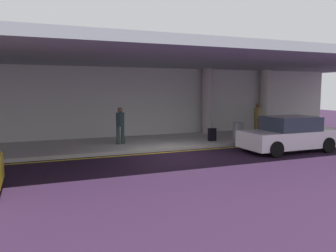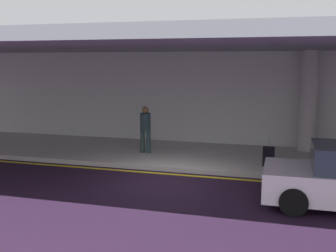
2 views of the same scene
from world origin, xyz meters
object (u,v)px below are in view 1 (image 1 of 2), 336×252
object	(u,v)px
support_column_left_mid	(207,101)
traveler_with_luggage	(257,116)
support_column_center	(265,100)
car_white	(289,135)
person_waiting_for_ride	(120,123)
trash_bin_steel	(239,131)
suitcase_upright_primary	(212,135)

from	to	relation	value
support_column_left_mid	traveler_with_luggage	world-z (taller)	support_column_left_mid
support_column_center	car_white	world-z (taller)	support_column_center
car_white	support_column_center	bearing A→B (deg)	59.27
person_waiting_for_ride	car_white	bearing A→B (deg)	55.99
trash_bin_steel	traveler_with_luggage	bearing A→B (deg)	37.33
support_column_center	suitcase_upright_primary	bearing A→B (deg)	-151.85
support_column_center	suitcase_upright_primary	xyz separation A→B (m)	(-5.25, -2.81, -1.51)
support_column_left_mid	suitcase_upright_primary	distance (m)	3.42
support_column_left_mid	trash_bin_steel	xyz separation A→B (m)	(0.27, -2.80, -1.40)
support_column_left_mid	car_white	xyz separation A→B (m)	(0.82, -5.73, -1.26)
car_white	traveler_with_luggage	world-z (taller)	traveler_with_luggage
trash_bin_steel	support_column_center	bearing A→B (deg)	36.85
trash_bin_steel	car_white	bearing A→B (deg)	-79.35
suitcase_upright_primary	traveler_with_luggage	bearing A→B (deg)	14.96
suitcase_upright_primary	person_waiting_for_ride	bearing A→B (deg)	158.88
support_column_left_mid	traveler_with_luggage	bearing A→B (deg)	-15.22
support_column_center	traveler_with_luggage	world-z (taller)	support_column_center
support_column_center	person_waiting_for_ride	world-z (taller)	support_column_center
support_column_center	car_white	bearing A→B (deg)	-119.00
support_column_left_mid	car_white	world-z (taller)	support_column_left_mid
car_white	person_waiting_for_ride	size ratio (longest dim) A/B	2.44
support_column_left_mid	suitcase_upright_primary	size ratio (longest dim) A/B	4.06
person_waiting_for_ride	suitcase_upright_primary	world-z (taller)	person_waiting_for_ride
car_white	suitcase_upright_primary	distance (m)	3.59
support_column_left_mid	person_waiting_for_ride	bearing A→B (deg)	-160.03
support_column_left_mid	person_waiting_for_ride	world-z (taller)	support_column_left_mid
car_white	trash_bin_steel	distance (m)	2.99
car_white	trash_bin_steel	bearing A→B (deg)	98.92
person_waiting_for_ride	suitcase_upright_primary	bearing A→B (deg)	75.87
support_column_left_mid	support_column_center	distance (m)	4.00
support_column_center	trash_bin_steel	world-z (taller)	support_column_center
person_waiting_for_ride	traveler_with_luggage	bearing A→B (deg)	94.34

